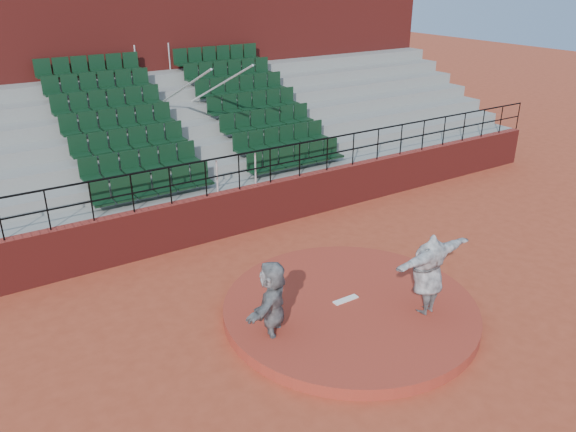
% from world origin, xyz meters
% --- Properties ---
extents(ground, '(90.00, 90.00, 0.00)m').
position_xyz_m(ground, '(0.00, 0.00, 0.00)').
color(ground, '#A43D25').
rests_on(ground, ground).
extents(pitchers_mound, '(5.50, 5.50, 0.25)m').
position_xyz_m(pitchers_mound, '(0.00, 0.00, 0.12)').
color(pitchers_mound, '#9B3222').
rests_on(pitchers_mound, ground).
extents(pitching_rubber, '(0.60, 0.15, 0.03)m').
position_xyz_m(pitching_rubber, '(0.00, 0.15, 0.27)').
color(pitching_rubber, white).
rests_on(pitching_rubber, pitchers_mound).
extents(boundary_wall, '(24.00, 0.30, 1.30)m').
position_xyz_m(boundary_wall, '(0.00, 5.00, 0.65)').
color(boundary_wall, maroon).
rests_on(boundary_wall, ground).
extents(wall_railing, '(24.04, 0.05, 1.03)m').
position_xyz_m(wall_railing, '(0.00, 5.00, 2.03)').
color(wall_railing, black).
rests_on(wall_railing, boundary_wall).
extents(seating_deck, '(24.00, 5.97, 4.63)m').
position_xyz_m(seating_deck, '(0.00, 8.65, 1.44)').
color(seating_deck, gray).
rests_on(seating_deck, ground).
extents(press_box_facade, '(24.00, 3.00, 7.10)m').
position_xyz_m(press_box_facade, '(0.00, 12.60, 3.55)').
color(press_box_facade, maroon).
rests_on(press_box_facade, ground).
extents(pitcher, '(2.27, 0.83, 1.80)m').
position_xyz_m(pitcher, '(1.14, -1.08, 1.15)').
color(pitcher, black).
rests_on(pitcher, pitchers_mound).
extents(fielder, '(1.62, 1.50, 1.81)m').
position_xyz_m(fielder, '(-1.95, 0.03, 0.91)').
color(fielder, black).
rests_on(fielder, ground).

